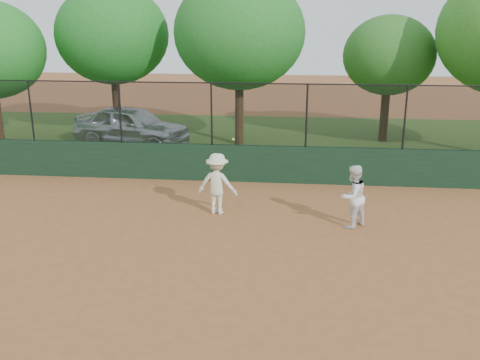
# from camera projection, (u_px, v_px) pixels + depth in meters

# --- Properties ---
(ground) EXTENTS (80.00, 80.00, 0.00)m
(ground) POSITION_uv_depth(u_px,v_px,m) (194.00, 259.00, 11.83)
(ground) COLOR #9D5C32
(ground) RESTS_ON ground
(back_wall) EXTENTS (26.00, 0.20, 1.20)m
(back_wall) POSITION_uv_depth(u_px,v_px,m) (227.00, 163.00, 17.37)
(back_wall) COLOR #16311D
(back_wall) RESTS_ON ground
(grass_strip) EXTENTS (36.00, 12.00, 0.01)m
(grass_strip) POSITION_uv_depth(u_px,v_px,m) (245.00, 140.00, 23.25)
(grass_strip) COLOR #2C4B17
(grass_strip) RESTS_ON ground
(parked_car) EXTENTS (5.22, 3.20, 1.66)m
(parked_car) POSITION_uv_depth(u_px,v_px,m) (132.00, 126.00, 22.10)
(parked_car) COLOR #B3B9BD
(parked_car) RESTS_ON ground
(player_second) EXTENTS (1.00, 0.98, 1.63)m
(player_second) POSITION_uv_depth(u_px,v_px,m) (353.00, 197.00, 13.46)
(player_second) COLOR white
(player_second) RESTS_ON ground
(player_main) EXTENTS (1.18, 0.81, 2.16)m
(player_main) POSITION_uv_depth(u_px,v_px,m) (217.00, 184.00, 14.39)
(player_main) COLOR beige
(player_main) RESTS_ON ground
(fence_assembly) EXTENTS (26.00, 0.06, 2.00)m
(fence_assembly) POSITION_uv_depth(u_px,v_px,m) (226.00, 113.00, 16.89)
(fence_assembly) COLOR black
(fence_assembly) RESTS_ON back_wall
(tree_1) EXTENTS (4.88, 4.44, 6.53)m
(tree_1) POSITION_uv_depth(u_px,v_px,m) (112.00, 35.00, 22.93)
(tree_1) COLOR #422A16
(tree_1) RESTS_ON ground
(tree_2) EXTENTS (5.26, 4.78, 6.83)m
(tree_2) POSITION_uv_depth(u_px,v_px,m) (239.00, 33.00, 21.29)
(tree_2) COLOR #472E19
(tree_2) RESTS_ON ground
(tree_3) EXTENTS (3.79, 3.45, 5.27)m
(tree_3) POSITION_uv_depth(u_px,v_px,m) (389.00, 56.00, 22.09)
(tree_3) COLOR #422B16
(tree_3) RESTS_ON ground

